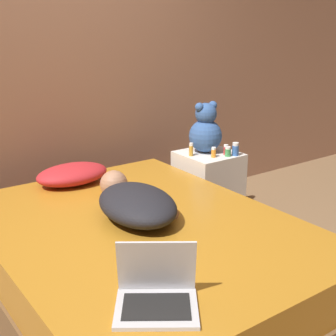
{
  "coord_description": "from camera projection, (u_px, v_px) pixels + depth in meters",
  "views": [
    {
      "loc": [
        -1.21,
        -1.95,
        1.53
      ],
      "look_at": [
        0.36,
        0.25,
        0.67
      ],
      "focal_mm": 50.0,
      "sensor_mm": 36.0,
      "label": 1
    }
  ],
  "objects": [
    {
      "name": "ground_plane",
      "position": [
        142.0,
        303.0,
        2.64
      ],
      "size": [
        12.0,
        12.0,
        0.0
      ],
      "primitive_type": "plane",
      "color": "brown"
    },
    {
      "name": "wall_back",
      "position": [
        40.0,
        54.0,
        3.24
      ],
      "size": [
        8.0,
        0.06,
        2.6
      ],
      "color": "#996B51",
      "rests_on": "ground_plane"
    },
    {
      "name": "bed",
      "position": [
        141.0,
        265.0,
        2.57
      ],
      "size": [
        1.51,
        1.99,
        0.49
      ],
      "color": "brown",
      "rests_on": "ground_plane"
    },
    {
      "name": "nightstand",
      "position": [
        208.0,
        188.0,
        3.63
      ],
      "size": [
        0.42,
        0.42,
        0.56
      ],
      "color": "silver",
      "rests_on": "ground_plane"
    },
    {
      "name": "pillow",
      "position": [
        72.0,
        174.0,
        3.09
      ],
      "size": [
        0.48,
        0.32,
        0.13
      ],
      "color": "red",
      "rests_on": "bed"
    },
    {
      "name": "person_lying",
      "position": [
        135.0,
        202.0,
        2.57
      ],
      "size": [
        0.47,
        0.76,
        0.17
      ],
      "rotation": [
        0.0,
        0.0,
        -0.16
      ],
      "color": "black",
      "rests_on": "bed"
    },
    {
      "name": "laptop",
      "position": [
        156.0,
        292.0,
        1.76
      ],
      "size": [
        0.4,
        0.38,
        0.25
      ],
      "rotation": [
        0.0,
        0.0,
        -0.61
      ],
      "color": "silver",
      "rests_on": "bed"
    },
    {
      "name": "teddy_bear",
      "position": [
        206.0,
        130.0,
        3.52
      ],
      "size": [
        0.25,
        0.25,
        0.38
      ],
      "color": "#335693",
      "rests_on": "nightstand"
    },
    {
      "name": "bottle_amber",
      "position": [
        191.0,
        150.0,
        3.45
      ],
      "size": [
        0.03,
        0.03,
        0.1
      ],
      "color": "gold",
      "rests_on": "nightstand"
    },
    {
      "name": "bottle_green",
      "position": [
        228.0,
        152.0,
        3.45
      ],
      "size": [
        0.04,
        0.04,
        0.07
      ],
      "color": "#3D8E4C",
      "rests_on": "nightstand"
    },
    {
      "name": "bottle_orange",
      "position": [
        214.0,
        152.0,
        3.42
      ],
      "size": [
        0.04,
        0.04,
        0.08
      ],
      "color": "orange",
      "rests_on": "nightstand"
    },
    {
      "name": "bottle_red",
      "position": [
        226.0,
        150.0,
        3.49
      ],
      "size": [
        0.04,
        0.04,
        0.08
      ],
      "color": "#B72D2D",
      "rests_on": "nightstand"
    },
    {
      "name": "bottle_blue",
      "position": [
        235.0,
        149.0,
        3.46
      ],
      "size": [
        0.05,
        0.05,
        0.1
      ],
      "color": "#3866B2",
      "rests_on": "nightstand"
    }
  ]
}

